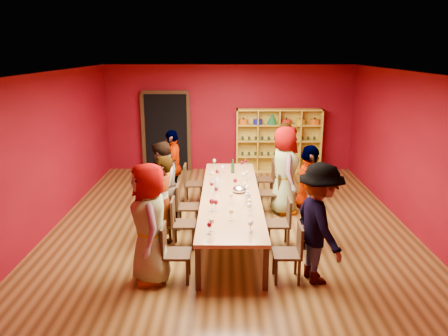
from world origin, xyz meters
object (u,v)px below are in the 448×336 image
at_px(person_right_0, 319,224).
at_px(spittoon_bowl, 239,189).
at_px(tasting_table, 231,196).
at_px(wine_bottle, 233,168).
at_px(chair_person_left_4, 190,181).
at_px(chair_person_right_4, 268,177).
at_px(chair_person_left_2, 184,204).
at_px(chair_person_right_0, 292,250).
at_px(chair_person_right_3, 273,190).
at_px(person_left_4, 173,167).
at_px(chair_person_right_1, 282,220).
at_px(person_left_1, 163,202).
at_px(person_right_1, 308,197).
at_px(chair_person_left_0, 171,250).
at_px(shelving_unit, 278,137).
at_px(chair_person_left_1, 179,220).
at_px(person_right_4, 285,161).
at_px(person_left_2, 162,186).
at_px(person_left_0, 150,223).
at_px(person_right_3, 285,170).

xyz_separation_m(person_right_0, spittoon_bowl, (-1.12, 1.95, -0.11)).
height_order(tasting_table, wine_bottle, wine_bottle).
xyz_separation_m(chair_person_left_4, chair_person_right_4, (1.82, 0.38, 0.00)).
relative_size(chair_person_left_2, chair_person_right_0, 1.00).
bearing_deg(chair_person_right_3, tasting_table, -132.50).
relative_size(person_left_4, chair_person_right_1, 1.89).
bearing_deg(spittoon_bowl, person_left_1, -149.53).
relative_size(tasting_table, person_left_1, 2.70).
bearing_deg(chair_person_right_3, chair_person_right_4, 90.00).
height_order(chair_person_right_1, chair_person_right_3, same).
relative_size(person_right_1, wine_bottle, 5.94).
bearing_deg(person_right_1, chair_person_right_3, 20.04).
bearing_deg(tasting_table, chair_person_right_3, 47.50).
bearing_deg(chair_person_left_0, chair_person_right_1, 33.00).
height_order(shelving_unit, chair_person_left_2, shelving_unit).
bearing_deg(person_left_1, chair_person_right_4, 156.02).
height_order(tasting_table, chair_person_left_1, chair_person_left_1).
relative_size(chair_person_right_1, person_right_4, 0.50).
relative_size(person_left_2, spittoon_bowl, 6.59).
relative_size(chair_person_left_4, chair_person_right_0, 1.00).
bearing_deg(chair_person_left_4, chair_person_left_2, -90.00).
relative_size(chair_person_left_4, person_right_4, 0.50).
relative_size(person_left_1, person_left_2, 0.96).
xyz_separation_m(chair_person_left_1, spittoon_bowl, (1.08, 0.80, 0.32)).
xyz_separation_m(shelving_unit, chair_person_left_4, (-2.31, -2.69, -0.49)).
bearing_deg(person_left_1, person_left_2, -156.68).
height_order(person_left_0, chair_person_right_1, person_left_0).
bearing_deg(spittoon_bowl, shelving_unit, 73.84).
distance_m(chair_person_left_0, person_right_3, 3.57).
distance_m(chair_person_left_4, person_left_4, 0.51).
bearing_deg(chair_person_left_1, chair_person_right_1, 0.50).
height_order(chair_person_right_0, spittoon_bowl, chair_person_right_0).
relative_size(spittoon_bowl, wine_bottle, 0.84).
xyz_separation_m(chair_person_left_2, spittoon_bowl, (1.08, -0.06, 0.32)).
bearing_deg(wine_bottle, person_right_3, -22.86).
distance_m(tasting_table, chair_person_left_4, 1.87).
bearing_deg(chair_person_right_3, person_right_3, -0.00).
xyz_separation_m(chair_person_right_0, chair_person_right_1, (0.00, 1.17, 0.00)).
distance_m(person_left_1, person_right_3, 2.90).
bearing_deg(shelving_unit, tasting_table, -107.92).
relative_size(chair_person_right_0, chair_person_right_3, 1.00).
height_order(chair_person_right_0, person_right_0, person_right_0).
xyz_separation_m(tasting_table, person_left_2, (-1.33, 0.14, 0.16)).
relative_size(person_right_1, spittoon_bowl, 7.07).
xyz_separation_m(chair_person_left_1, chair_person_left_4, (0.00, 2.34, 0.00)).
distance_m(person_left_1, person_right_1, 2.53).
bearing_deg(person_left_2, person_right_3, 121.94).
distance_m(person_left_2, wine_bottle, 1.92).
distance_m(tasting_table, person_right_4, 2.39).
bearing_deg(tasting_table, spittoon_bowl, 26.06).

